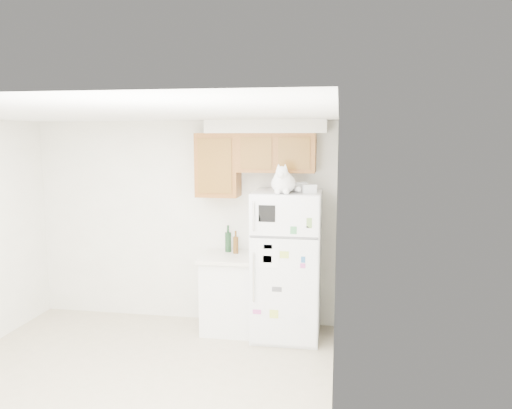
% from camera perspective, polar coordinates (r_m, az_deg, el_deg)
% --- Properties ---
extents(ground_plane, '(3.80, 4.00, 0.01)m').
position_cam_1_polar(ground_plane, '(4.96, -15.45, -20.36)').
color(ground_plane, '#BAAA8F').
extents(room_shell, '(3.84, 4.04, 2.52)m').
position_cam_1_polar(room_shell, '(4.60, -13.56, -0.42)').
color(room_shell, white).
rests_on(room_shell, ground_plane).
extents(refrigerator, '(0.76, 0.78, 1.70)m').
position_cam_1_polar(refrigerator, '(5.77, 3.54, -6.90)').
color(refrigerator, silver).
rests_on(refrigerator, ground_plane).
extents(base_counter, '(0.64, 0.64, 0.92)m').
position_cam_1_polar(base_counter, '(6.05, -3.02, -10.01)').
color(base_counter, white).
rests_on(base_counter, ground_plane).
extents(cat, '(0.32, 0.47, 0.33)m').
position_cam_1_polar(cat, '(5.40, 3.14, 2.58)').
color(cat, white).
rests_on(cat, refrigerator).
extents(storage_box_back, '(0.21, 0.18, 0.10)m').
position_cam_1_polar(storage_box_back, '(5.66, 4.86, 2.06)').
color(storage_box_back, white).
rests_on(storage_box_back, refrigerator).
extents(storage_box_front, '(0.18, 0.15, 0.09)m').
position_cam_1_polar(storage_box_front, '(5.51, 6.05, 1.83)').
color(storage_box_front, white).
rests_on(storage_box_front, refrigerator).
extents(bottle_green, '(0.08, 0.08, 0.33)m').
position_cam_1_polar(bottle_green, '(6.07, -3.21, -3.90)').
color(bottle_green, '#19381E').
rests_on(bottle_green, base_counter).
extents(bottle_amber, '(0.06, 0.06, 0.27)m').
position_cam_1_polar(bottle_amber, '(5.99, -2.33, -4.32)').
color(bottle_amber, '#593814').
rests_on(bottle_amber, base_counter).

